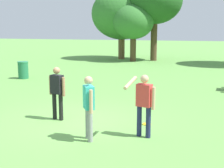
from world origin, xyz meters
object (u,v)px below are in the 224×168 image
Objects in this scene: trash_can_beside_table at (23,70)px; tree_tall_left at (122,14)px; person_catcher at (144,101)px; tree_far_right at (155,1)px; frisbee at (147,124)px; person_bystander at (89,104)px; person_thrower at (57,90)px; tree_broad_center at (133,22)px.

tree_tall_left is at bearing 78.87° from trash_can_beside_table.
tree_far_right reaches higher than person_catcher.
frisbee is at bearing -37.99° from trash_can_beside_table.
trash_can_beside_table is at bearing 130.90° from person_bystander.
tree_tall_left reaches higher than person_bystander.
tree_far_right reaches higher than person_thrower.
person_bystander is at bearing -49.10° from trash_can_beside_table.
person_catcher is at bearing -73.58° from tree_tall_left.
tree_tall_left is (-2.96, 18.89, 3.06)m from person_thrower.
tree_tall_left is (-5.70, 18.62, 3.98)m from frisbee.
tree_far_right is at bearing 64.93° from trash_can_beside_table.
frisbee is at bearing 54.99° from person_bystander.
tree_far_right reaches higher than frisbee.
tree_broad_center is at bearing 69.74° from trash_can_beside_table.
person_catcher is at bearing 25.79° from person_bystander.
person_catcher is at bearing -84.58° from frisbee.
trash_can_beside_table is (-8.12, 6.34, 0.47)m from frisbee.
tree_far_right is at bearing 94.36° from person_bystander.
tree_tall_left reaches higher than trash_can_beside_table.
tree_tall_left is 2.41m from tree_broad_center.
tree_broad_center reaches higher than trash_can_beside_table.
tree_far_right reaches higher than tree_broad_center.
person_thrower is 18.69m from tree_far_right.
person_thrower is 1.71× the size of trash_can_beside_table.
person_catcher is at bearing -42.00° from trash_can_beside_table.
tree_far_right is at bearing -12.04° from tree_tall_left.
frisbee is (1.17, 1.68, -0.93)m from person_bystander.
person_catcher is (2.84, -0.79, 0.02)m from person_thrower.
tree_broad_center is (-1.49, 17.13, 2.32)m from person_thrower.
tree_far_right is (-1.50, 19.65, 4.05)m from person_bystander.
tree_tall_left is (2.42, 12.28, 3.51)m from trash_can_beside_table.
person_bystander is 10.61m from trash_can_beside_table.
tree_tall_left reaches higher than tree_broad_center.
person_catcher is 20.74m from tree_tall_left.
trash_can_beside_table is 0.20× the size of tree_broad_center.
person_catcher is at bearing -76.41° from tree_broad_center.
person_bystander is 0.23× the size of tree_far_right.
person_thrower is at bearing 138.07° from person_bystander.
person_catcher is 1.71× the size of trash_can_beside_table.
tree_far_right reaches higher than trash_can_beside_table.
tree_broad_center is 0.68× the size of tree_far_right.
tree_far_right is at bearing 89.80° from person_thrower.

